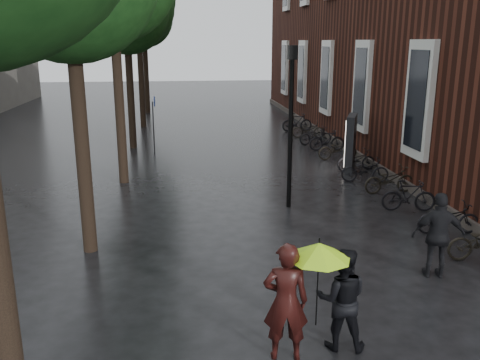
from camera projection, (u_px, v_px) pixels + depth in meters
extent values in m
cube|color=#38160F|center=(440.00, 14.00, 24.02)|extent=(10.00, 33.00, 12.00)
cube|color=silver|center=(420.00, 100.00, 15.60)|extent=(0.25, 1.60, 3.60)
cube|color=black|center=(417.00, 100.00, 15.59)|extent=(0.10, 1.20, 3.00)
cube|color=silver|center=(363.00, 86.00, 20.39)|extent=(0.25, 1.60, 3.60)
cube|color=black|center=(360.00, 86.00, 20.38)|extent=(0.10, 1.20, 3.00)
cube|color=silver|center=(327.00, 78.00, 25.18)|extent=(0.25, 1.60, 3.60)
cube|color=black|center=(325.00, 78.00, 25.16)|extent=(0.10, 1.20, 3.00)
cube|color=silver|center=(303.00, 72.00, 29.96)|extent=(0.25, 1.60, 3.60)
cube|color=black|center=(301.00, 72.00, 29.95)|extent=(0.10, 1.20, 3.00)
cube|color=silver|center=(285.00, 68.00, 34.75)|extent=(0.25, 1.60, 3.60)
cube|color=black|center=(284.00, 68.00, 34.74)|extent=(0.10, 1.20, 3.00)
cube|color=#3F3833|center=(333.00, 138.00, 24.99)|extent=(0.40, 33.00, 0.30)
cylinder|color=black|center=(83.00, 157.00, 11.33)|extent=(0.32, 0.32, 4.51)
cylinder|color=black|center=(120.00, 111.00, 17.04)|extent=(0.32, 0.32, 4.95)
cylinder|color=black|center=(131.00, 100.00, 22.84)|extent=(0.32, 0.32, 4.40)
cylinder|color=black|center=(141.00, 85.00, 28.54)|extent=(0.32, 0.32, 4.79)
cylinder|color=black|center=(147.00, 79.00, 34.31)|extent=(0.32, 0.32, 4.57)
imported|color=black|center=(286.00, 302.00, 7.65)|extent=(0.74, 0.53, 1.90)
imported|color=black|center=(341.00, 299.00, 7.96)|extent=(0.95, 0.82, 1.69)
cylinder|color=black|center=(317.00, 289.00, 7.71)|extent=(0.02, 0.02, 1.24)
cone|color=#B5FF1A|center=(319.00, 251.00, 7.55)|extent=(0.98, 0.98, 0.25)
cylinder|color=black|center=(319.00, 240.00, 7.51)|extent=(0.02, 0.02, 0.08)
imported|color=black|center=(439.00, 235.00, 10.38)|extent=(1.13, 0.66, 1.81)
imported|color=black|center=(448.00, 218.00, 12.86)|extent=(1.63, 0.71, 0.83)
imported|color=black|center=(409.00, 196.00, 14.57)|extent=(1.59, 0.72, 0.92)
imported|color=black|center=(389.00, 180.00, 16.31)|extent=(1.77, 0.77, 0.90)
imported|color=black|center=(365.00, 170.00, 17.60)|extent=(1.70, 0.83, 0.86)
imported|color=black|center=(356.00, 160.00, 19.22)|extent=(1.61, 0.75, 0.82)
imported|color=black|center=(338.00, 149.00, 20.98)|extent=(1.68, 0.66, 0.87)
imported|color=black|center=(327.00, 140.00, 22.69)|extent=(1.60, 0.49, 0.96)
imported|color=black|center=(316.00, 136.00, 24.04)|extent=(1.68, 0.80, 0.85)
imported|color=black|center=(308.00, 129.00, 25.68)|extent=(1.72, 0.87, 0.87)
imported|color=black|center=(297.00, 122.00, 27.53)|extent=(1.71, 0.61, 1.01)
cube|color=black|center=(351.00, 143.00, 19.09)|extent=(0.29, 1.39, 2.10)
cube|color=white|center=(347.00, 142.00, 19.06)|extent=(0.04, 1.17, 1.72)
cylinder|color=black|center=(290.00, 135.00, 14.49)|extent=(0.13, 0.13, 4.34)
cube|color=black|center=(293.00, 52.00, 13.89)|extent=(0.24, 0.24, 0.38)
sphere|color=#FFE5B2|center=(293.00, 52.00, 13.89)|extent=(0.20, 0.20, 0.20)
cylinder|color=#262628|center=(154.00, 127.00, 22.16)|extent=(0.05, 0.05, 2.23)
cylinder|color=#0D2B97|center=(154.00, 102.00, 21.88)|extent=(0.03, 0.45, 0.45)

